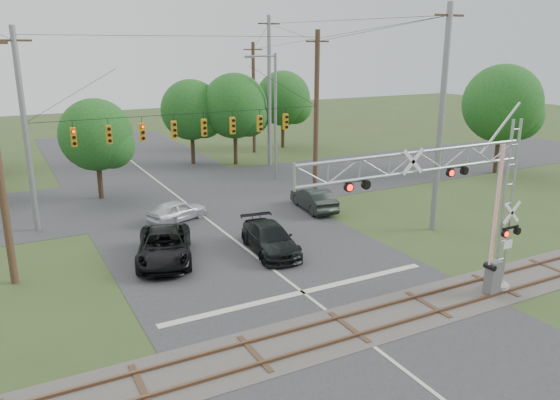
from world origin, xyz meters
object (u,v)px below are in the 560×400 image
pickup_black (164,246)px  sedan_silver (177,210)px  car_dark (270,239)px  streetlight (273,111)px  traffic_signal_span (202,123)px  crossing_gantry (454,198)px

pickup_black → sedan_silver: size_ratio=1.47×
pickup_black → car_dark: (5.22, -1.40, -0.05)m
car_dark → streetlight: streetlight is taller
pickup_black → traffic_signal_span: bearing=75.4°
traffic_signal_span → streetlight: bearing=32.0°
crossing_gantry → traffic_signal_span: (-3.70, 18.36, 0.99)m
crossing_gantry → pickup_black: (-8.82, 10.30, -3.88)m
car_dark → pickup_black: bearing=172.4°
crossing_gantry → car_dark: (-3.60, 8.90, -3.93)m
crossing_gantry → streetlight: size_ratio=1.11×
crossing_gantry → streetlight: 23.49m
traffic_signal_span → sedan_silver: 5.97m
traffic_signal_span → car_dark: (0.10, -9.47, -4.92)m
pickup_black → streetlight: bearing=63.0°
sedan_silver → crossing_gantry: bearing=179.6°
traffic_signal_span → sedan_silver: traffic_signal_span is taller
crossing_gantry → sedan_silver: crossing_gantry is taller
sedan_silver → streetlight: (10.20, 6.81, 4.87)m
crossing_gantry → traffic_signal_span: bearing=101.4°
crossing_gantry → sedan_silver: 17.94m
car_dark → streetlight: 16.81m
traffic_signal_span → car_dark: size_ratio=3.80×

